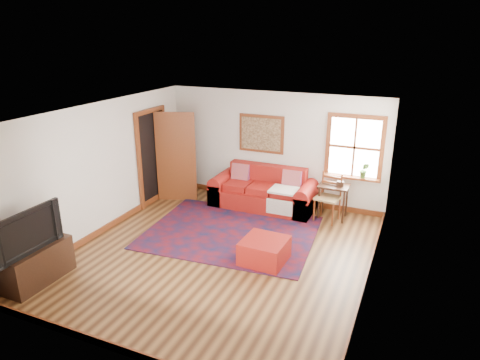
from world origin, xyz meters
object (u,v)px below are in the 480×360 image
at_px(red_ottoman, 264,251).
at_px(ladder_back_chair, 329,195).
at_px(red_leather_sofa, 264,194).
at_px(side_table, 334,191).
at_px(media_cabinet, 36,264).

distance_m(red_ottoman, ladder_back_chair, 2.27).
xyz_separation_m(red_leather_sofa, side_table, (1.54, -0.01, 0.31)).
distance_m(red_ottoman, media_cabinet, 3.62).
relative_size(red_ottoman, ladder_back_chair, 0.73).
bearing_deg(red_leather_sofa, ladder_back_chair, -4.80).
height_order(red_ottoman, side_table, side_table).
bearing_deg(media_cabinet, side_table, 48.86).
relative_size(red_leather_sofa, red_ottoman, 3.18).
xyz_separation_m(red_leather_sofa, red_ottoman, (0.87, -2.29, -0.09)).
xyz_separation_m(red_ottoman, side_table, (0.67, 2.28, 0.40)).
height_order(red_ottoman, ladder_back_chair, ladder_back_chair).
bearing_deg(media_cabinet, red_ottoman, 32.88).
bearing_deg(ladder_back_chair, red_ottoman, -105.48).
distance_m(side_table, ladder_back_chair, 0.15).
relative_size(ladder_back_chair, media_cabinet, 0.90).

